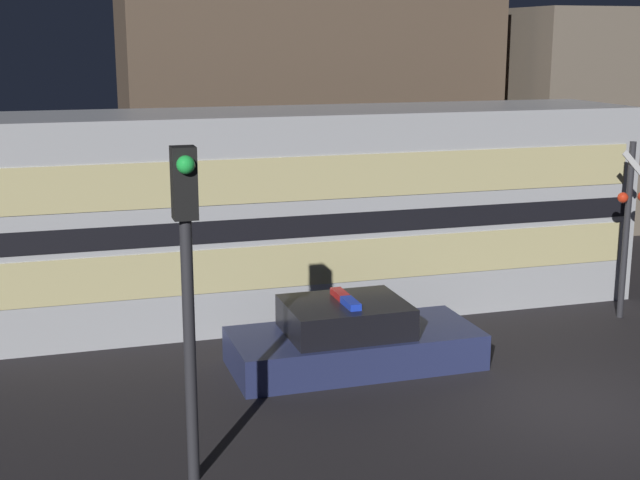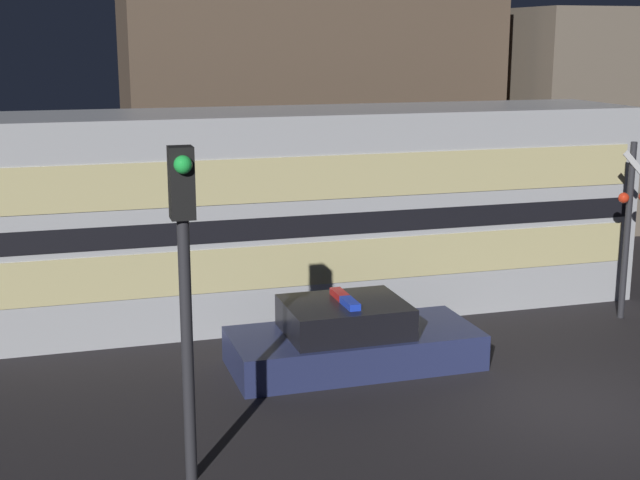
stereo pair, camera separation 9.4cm
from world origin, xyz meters
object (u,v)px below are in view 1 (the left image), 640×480
(train, at_px, (291,213))
(traffic_light_corner, at_px, (187,265))
(police_car, at_px, (352,340))
(crossing_signal_near, at_px, (628,221))

(train, bearing_deg, traffic_light_corner, -114.77)
(traffic_light_corner, bearing_deg, police_car, 45.25)
(train, relative_size, crossing_signal_near, 4.04)
(crossing_signal_near, bearing_deg, police_car, -170.78)
(police_car, relative_size, traffic_light_corner, 1.00)
(train, relative_size, traffic_light_corner, 3.36)
(police_car, xyz_separation_m, crossing_signal_near, (6.28, 1.02, 1.57))
(police_car, bearing_deg, crossing_signal_near, 8.74)
(train, bearing_deg, crossing_signal_near, -21.21)
(police_car, height_order, traffic_light_corner, traffic_light_corner)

